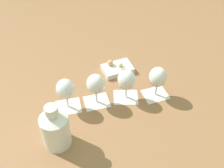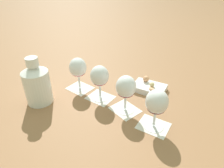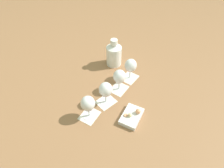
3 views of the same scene
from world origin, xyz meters
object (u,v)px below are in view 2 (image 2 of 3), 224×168
object	(u,v)px
wine_glass_3	(157,104)
ceramic_vase	(37,84)
snack_dish	(149,87)
wine_glass_1	(100,78)
wine_glass_2	(126,89)
wine_glass_0	(78,69)

from	to	relation	value
wine_glass_3	ceramic_vase	world-z (taller)	ceramic_vase
ceramic_vase	snack_dish	world-z (taller)	ceramic_vase
wine_glass_1	wine_glass_2	distance (m)	0.14
wine_glass_3	ceramic_vase	xyz separation A→B (m)	(-0.19, -0.45, -0.01)
wine_glass_0	wine_glass_3	size ratio (longest dim) A/B	1.00
wine_glass_1	wine_glass_3	distance (m)	0.28
wine_glass_1	wine_glass_3	world-z (taller)	same
wine_glass_0	wine_glass_1	xyz separation A→B (m)	(0.09, 0.10, -0.00)
wine_glass_2	ceramic_vase	world-z (taller)	ceramic_vase
wine_glass_0	ceramic_vase	world-z (taller)	ceramic_vase
wine_glass_1	wine_glass_2	world-z (taller)	same
ceramic_vase	snack_dish	size ratio (longest dim) A/B	1.16
wine_glass_0	ceramic_vase	bearing A→B (deg)	-60.43
wine_glass_3	snack_dish	distance (m)	0.26
wine_glass_0	ceramic_vase	size ratio (longest dim) A/B	0.75
wine_glass_1	snack_dish	xyz separation A→B (m)	(-0.05, 0.23, -0.09)
wine_glass_1	snack_dish	distance (m)	0.25
ceramic_vase	wine_glass_2	bearing A→B (deg)	76.70
wine_glass_1	ceramic_vase	xyz separation A→B (m)	(0.01, -0.26, -0.01)
wine_glass_2	wine_glass_3	size ratio (longest dim) A/B	1.00
wine_glass_3	wine_glass_1	bearing A→B (deg)	-135.34
wine_glass_0	ceramic_vase	xyz separation A→B (m)	(0.09, -0.16, -0.01)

